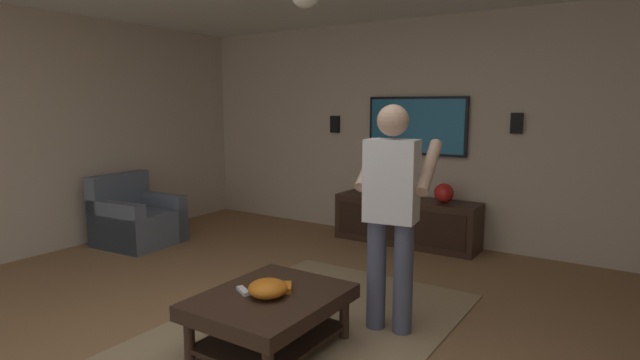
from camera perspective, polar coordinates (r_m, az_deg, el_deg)
The scene contains 13 objects.
wall_back_tv at distance 6.04m, azimuth 14.19°, elevation 5.33°, with size 0.10×7.23×2.64m, color #C6B299.
area_rug at distance 3.70m, azimuth -3.54°, elevation -17.58°, with size 3.08×1.84×0.01m, color #9E8460.
armchair at distance 6.32m, azimuth -20.19°, elevation -4.35°, with size 0.87×0.87×0.82m.
coffee_table at distance 3.44m, azimuth -5.66°, elevation -14.43°, with size 1.00×0.80×0.40m.
media_console at distance 6.00m, azimuth 9.75°, elevation -4.65°, with size 0.45×1.70×0.55m.
tv at distance 6.07m, azimuth 10.94°, elevation 6.07°, with size 0.05×1.22×0.69m.
person_standing at distance 3.58m, azimuth 8.18°, elevation -2.86°, with size 0.59×0.59×1.64m.
bowl at distance 3.33m, azimuth -5.94°, elevation -12.19°, with size 0.26×0.26×0.12m, color orange.
remote_white at distance 3.44m, azimuth -8.75°, elevation -12.37°, with size 0.15×0.04×0.02m, color white.
book at distance 3.46m, azimuth -5.15°, elevation -12.11°, with size 0.22×0.16×0.04m, color orange.
vase_round at distance 5.75m, azimuth 13.93°, elevation -1.45°, with size 0.22×0.22×0.22m, color red.
wall_speaker_left at distance 5.75m, azimuth 21.51°, elevation 6.04°, with size 0.06×0.12×0.22m, color black.
wall_speaker_right at distance 6.61m, azimuth 1.72°, elevation 6.37°, with size 0.06×0.12×0.22m, color black.
Camera 1 is at (-2.27, -1.99, 1.64)m, focal length 28.09 mm.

